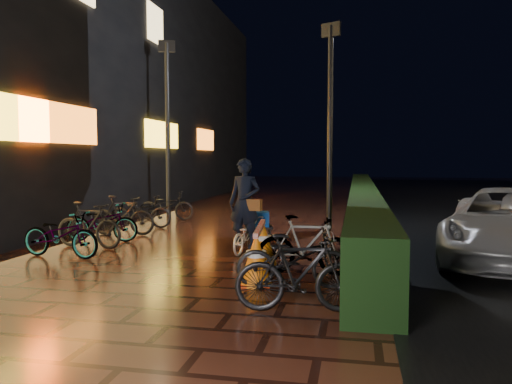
% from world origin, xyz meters
% --- Properties ---
extents(ground, '(80.00, 80.00, 0.00)m').
position_xyz_m(ground, '(0.00, 0.00, 0.00)').
color(ground, '#381911').
rests_on(ground, ground).
extents(hedge, '(0.70, 20.00, 1.00)m').
position_xyz_m(hedge, '(3.30, 8.00, 0.50)').
color(hedge, black).
rests_on(hedge, ground).
extents(van, '(3.30, 5.01, 1.28)m').
position_xyz_m(van, '(5.79, 2.15, 0.65)').
color(van, '#AFAEB3').
rests_on(van, ground).
extents(storefront_block, '(12.09, 22.00, 9.00)m').
position_xyz_m(storefront_block, '(-9.50, 11.50, 4.50)').
color(storefront_block, black).
rests_on(storefront_block, ground).
extents(lamp_post_hedge, '(0.48, 0.26, 5.11)m').
position_xyz_m(lamp_post_hedge, '(2.44, 5.30, 2.81)').
color(lamp_post_hedge, black).
rests_on(lamp_post_hedge, ground).
extents(lamp_post_sf, '(0.52, 0.23, 5.46)m').
position_xyz_m(lamp_post_sf, '(-2.72, 7.63, 3.00)').
color(lamp_post_sf, black).
rests_on(lamp_post_sf, ground).
extents(cyclist, '(0.69, 1.32, 1.82)m').
position_xyz_m(cyclist, '(1.03, 2.04, 0.68)').
color(cyclist, white).
rests_on(cyclist, ground).
extents(traffic_barrier, '(0.65, 1.90, 0.77)m').
position_xyz_m(traffic_barrier, '(1.63, 0.40, 0.38)').
color(traffic_barrier, orange).
rests_on(traffic_barrier, ground).
extents(cart_assembly, '(0.65, 0.69, 1.04)m').
position_xyz_m(cart_assembly, '(1.15, 2.70, 0.53)').
color(cart_assembly, black).
rests_on(cart_assembly, ground).
extents(parked_bikes_storefront, '(1.84, 6.30, 0.93)m').
position_xyz_m(parked_bikes_storefront, '(-2.29, 3.42, 0.43)').
color(parked_bikes_storefront, black).
rests_on(parked_bikes_storefront, ground).
extents(parked_bikes_hedge, '(1.85, 2.50, 0.93)m').
position_xyz_m(parked_bikes_hedge, '(2.35, -0.44, 0.45)').
color(parked_bikes_hedge, black).
rests_on(parked_bikes_hedge, ground).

